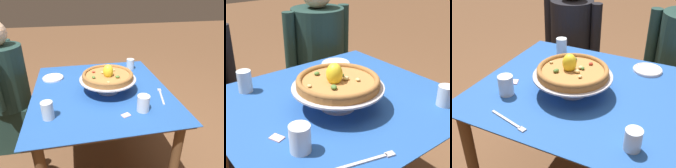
{
  "view_description": "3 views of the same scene",
  "coord_description": "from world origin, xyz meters",
  "views": [
    {
      "loc": [
        -1.29,
        0.18,
        1.45
      ],
      "look_at": [
        -0.07,
        -0.07,
        0.83
      ],
      "focal_mm": 32.34,
      "sensor_mm": 36.0,
      "label": 1
    },
    {
      "loc": [
        -0.73,
        -0.95,
        1.41
      ],
      "look_at": [
        -0.0,
        -0.01,
        0.85
      ],
      "focal_mm": 47.8,
      "sensor_mm": 36.0,
      "label": 2
    },
    {
      "loc": [
        0.49,
        -1.19,
        1.55
      ],
      "look_at": [
        -0.09,
        -0.03,
        0.78
      ],
      "focal_mm": 46.24,
      "sensor_mm": 36.0,
      "label": 3
    }
  ],
  "objects": [
    {
      "name": "pizza",
      "position": [
        -0.03,
        -0.05,
        0.89
      ],
      "size": [
        0.36,
        0.36,
        0.11
      ],
      "color": "#AD753D",
      "rests_on": "pizza_stand"
    },
    {
      "name": "side_plate",
      "position": [
        0.27,
        0.35,
        0.77
      ],
      "size": [
        0.17,
        0.17,
        0.02
      ],
      "color": "white",
      "rests_on": "dining_table"
    },
    {
      "name": "dining_table",
      "position": [
        0.0,
        0.0,
        0.64
      ],
      "size": [
        1.06,
        0.97,
        0.76
      ],
      "color": "brown",
      "rests_on": "ground"
    },
    {
      "name": "sugar_packet",
      "position": [
        -0.35,
        -0.1,
        0.76
      ],
      "size": [
        0.05,
        0.06,
        0.0
      ],
      "primitive_type": "cube",
      "rotation": [
        0.0,
        0.0,
        1.95
      ],
      "color": "beige",
      "rests_on": "dining_table"
    },
    {
      "name": "water_glass_front_left",
      "position": [
        -0.32,
        -0.21,
        0.81
      ],
      "size": [
        0.08,
        0.08,
        0.1
      ],
      "color": "white",
      "rests_on": "dining_table"
    },
    {
      "name": "diner_left",
      "position": [
        -0.43,
        0.8,
        0.57
      ],
      "size": [
        0.49,
        0.34,
        1.18
      ],
      "color": "black",
      "rests_on": "ground"
    },
    {
      "name": "dinner_fork",
      "position": [
        -0.17,
        -0.39,
        0.76
      ],
      "size": [
        0.21,
        0.07,
        0.01
      ],
      "color": "#B7B7C1",
      "rests_on": "dining_table"
    },
    {
      "name": "water_glass_front_right",
      "position": [
        0.35,
        -0.32,
        0.8
      ],
      "size": [
        0.07,
        0.07,
        0.09
      ],
      "color": "silver",
      "rests_on": "dining_table"
    },
    {
      "name": "water_glass_back_left",
      "position": [
        -0.29,
        0.35,
        0.81
      ],
      "size": [
        0.07,
        0.07,
        0.11
      ],
      "color": "silver",
      "rests_on": "dining_table"
    },
    {
      "name": "pizza_stand",
      "position": [
        -0.03,
        -0.05,
        0.84
      ],
      "size": [
        0.4,
        0.4,
        0.1
      ],
      "color": "#B7B7C1",
      "rests_on": "dining_table"
    }
  ]
}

